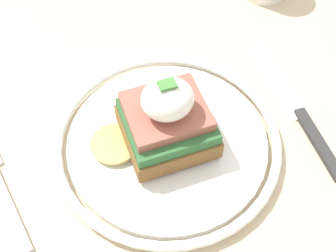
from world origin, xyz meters
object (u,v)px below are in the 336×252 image
Objects in this scene: fork at (1,187)px; knife at (301,116)px; sandwich at (168,119)px; plate at (168,141)px.

fork is 0.68× the size of knife.
knife is at bearing -6.11° from sandwich.
fork is (-0.18, 0.01, -0.01)m from plate.
plate reaches higher than fork.
plate reaches higher than knife.
fork is 0.33m from knife.
sandwich reaches higher than fork.
plate is 0.16m from knife.
knife is (0.15, -0.02, -0.04)m from sandwich.
fork is at bearing 177.48° from sandwich.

